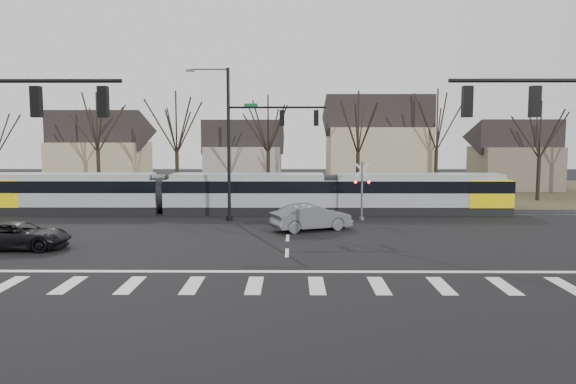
{
  "coord_description": "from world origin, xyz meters",
  "views": [
    {
      "loc": [
        0.25,
        -25.14,
        5.79
      ],
      "look_at": [
        0.0,
        9.0,
        2.3
      ],
      "focal_mm": 35.0,
      "sensor_mm": 36.0,
      "label": 1
    }
  ],
  "objects_px": {
    "tram": "(246,192)",
    "sedan": "(311,217)",
    "suv": "(19,236)",
    "rail_crossing_signal": "(362,192)"
  },
  "relations": [
    {
      "from": "tram",
      "to": "sedan",
      "type": "height_order",
      "value": "tram"
    },
    {
      "from": "tram",
      "to": "suv",
      "type": "xyz_separation_m",
      "value": [
        -10.42,
        -13.18,
        -0.91
      ]
    },
    {
      "from": "sedan",
      "to": "tram",
      "type": "bearing_deg",
      "value": 8.48
    },
    {
      "from": "rail_crossing_signal",
      "to": "suv",
      "type": "bearing_deg",
      "value": -151.81
    },
    {
      "from": "tram",
      "to": "suv",
      "type": "height_order",
      "value": "tram"
    },
    {
      "from": "sedan",
      "to": "rail_crossing_signal",
      "type": "bearing_deg",
      "value": -64.02
    },
    {
      "from": "suv",
      "to": "rail_crossing_signal",
      "type": "xyz_separation_m",
      "value": [
        18.6,
        9.97,
        1.19
      ]
    },
    {
      "from": "tram",
      "to": "rail_crossing_signal",
      "type": "height_order",
      "value": "rail_crossing_signal"
    },
    {
      "from": "suv",
      "to": "rail_crossing_signal",
      "type": "distance_m",
      "value": 21.14
    },
    {
      "from": "sedan",
      "to": "rail_crossing_signal",
      "type": "xyz_separation_m",
      "value": [
        3.57,
        4.18,
        1.08
      ]
    }
  ]
}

